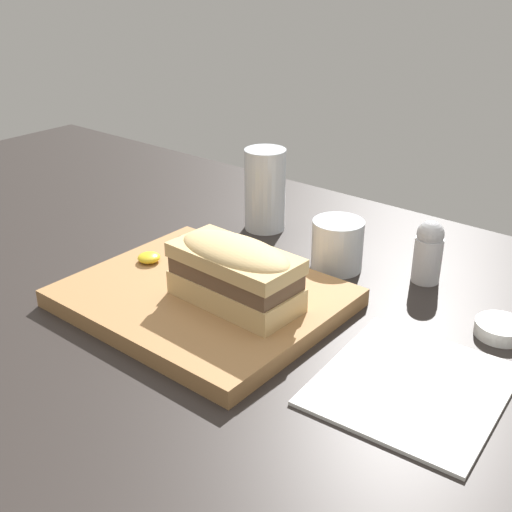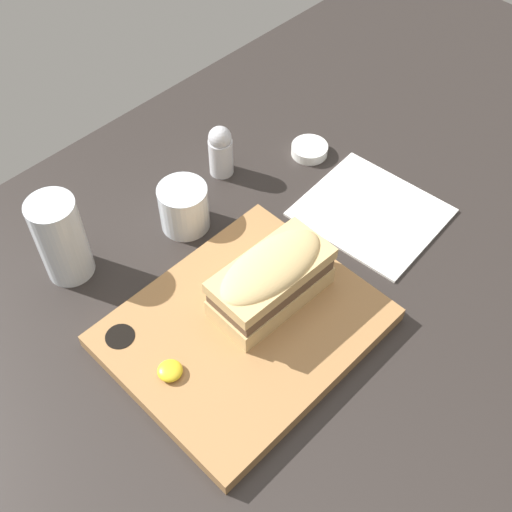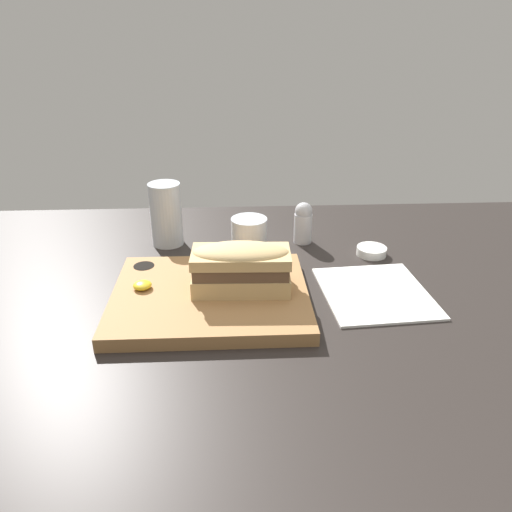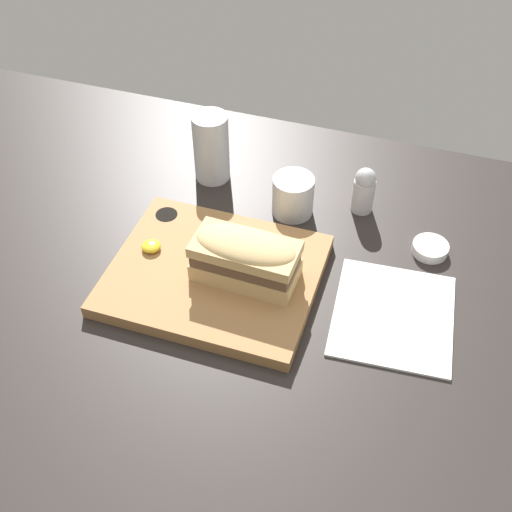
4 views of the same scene
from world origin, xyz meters
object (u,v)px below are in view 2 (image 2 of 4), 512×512
serving_board (243,328)px  water_glass (63,243)px  sandwich (271,278)px  condiment_dish (309,150)px  napkin (371,212)px  salt_shaker (221,150)px  wine_glass (184,209)px

serving_board → water_glass: size_ratio=2.46×
sandwich → condiment_dish: size_ratio=2.73×
napkin → condiment_dish: condiment_dish is taller
serving_board → water_glass: water_glass is taller
napkin → salt_shaker: (-8.91, 21.14, 3.94)cm
sandwich → condiment_dish: (24.74, 15.52, -5.35)cm
serving_board → condiment_dish: (29.65, 15.73, -0.28)cm
wine_glass → napkin: size_ratio=0.35×
salt_shaker → wine_glass: bearing=-159.1°
serving_board → condiment_dish: serving_board is taller
water_glass → salt_shaker: water_glass is taller
napkin → condiment_dish: (3.19, 14.48, 0.58)cm
water_glass → napkin: (35.40, -21.68, -5.10)cm
napkin → condiment_dish: bearing=77.6°
sandwich → salt_shaker: (12.64, 22.18, -1.98)cm
water_glass → wine_glass: water_glass is taller
salt_shaker → condiment_dish: salt_shaker is taller
wine_glass → serving_board: bearing=-110.5°
sandwich → napkin: bearing=2.8°
water_glass → condiment_dish: (38.59, -7.20, -4.52)cm
wine_glass → water_glass: bearing=163.6°
wine_glass → salt_shaker: 11.54cm
sandwich → wine_glass: (1.92, 18.08, -3.17)cm
sandwich → water_glass: 26.62cm
serving_board → napkin: serving_board is taller
napkin → wine_glass: bearing=139.0°
serving_board → condiment_dish: 33.57cm
napkin → sandwich: bearing=-177.2°
wine_glass → sandwich: bearing=-96.1°
condiment_dish → wine_glass: bearing=173.6°
wine_glass → condiment_dish: 23.06cm
wine_glass → napkin: (19.63, -17.04, -2.76)cm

